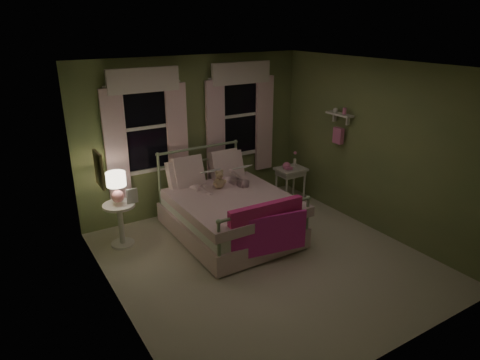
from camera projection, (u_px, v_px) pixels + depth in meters
room_shell at (267, 171)px, 5.46m from camera, size 4.20×4.20×4.20m
bed at (228, 211)px, 6.50m from camera, size 1.58×2.04×1.18m
pink_throw at (267, 223)px, 5.61m from camera, size 1.10×0.25×0.71m
child_left at (198, 173)px, 6.51m from camera, size 0.28×0.20×0.71m
child_right at (229, 164)px, 6.77m from camera, size 0.43×0.36×0.79m
book_left at (205, 175)px, 6.30m from camera, size 0.21×0.14×0.26m
book_right at (238, 171)px, 6.59m from camera, size 0.21×0.15×0.26m
teddy_bear at (219, 181)px, 6.57m from camera, size 0.23×0.18×0.30m
nightstand_left at (120, 219)px, 6.17m from camera, size 0.46×0.46×0.65m
table_lamp at (117, 184)px, 5.98m from camera, size 0.27×0.27×0.45m
book_nightstand at (127, 204)px, 6.07m from camera, size 0.17×0.23×0.02m
nightstand_right at (291, 173)px, 7.60m from camera, size 0.50×0.40×0.64m
pink_toy at (287, 166)px, 7.49m from camera, size 0.14×0.19×0.14m
bud_vase at (295, 159)px, 7.61m from camera, size 0.06×0.06×0.28m
window_left at (146, 124)px, 6.55m from camera, size 1.34×0.13×1.96m
window_right at (240, 112)px, 7.38m from camera, size 1.34×0.13×1.96m
wall_shelf at (339, 125)px, 6.88m from camera, size 0.15×0.50×0.60m
framed_picture at (99, 169)px, 4.91m from camera, size 0.03×0.32×0.42m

